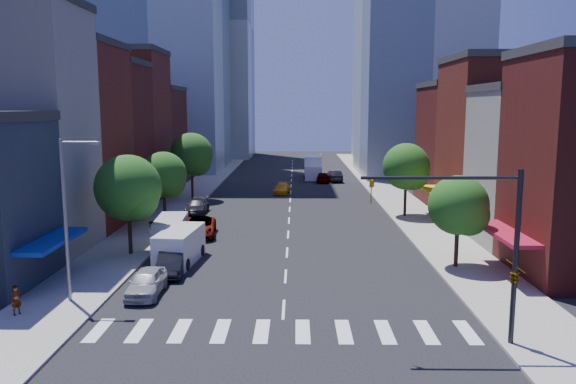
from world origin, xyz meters
The scene contains 32 objects.
ground centered at (0.00, 0.00, 0.00)m, with size 220.00×220.00×0.00m, color black.
sidewalk_left centered at (-12.50, 40.00, 0.07)m, with size 5.00×120.00×0.15m, color gray.
sidewalk_right centered at (12.50, 40.00, 0.07)m, with size 5.00×120.00×0.15m, color gray.
crosswalk centered at (0.00, -3.00, 0.01)m, with size 19.00×3.00×0.01m, color silver.
bldg_left_1 centered at (-21.00, 12.00, 9.00)m, with size 12.00×8.00×18.00m, color #B9B4AB.
bldg_left_2 centered at (-21.00, 20.50, 8.00)m, with size 12.00×9.00×16.00m, color maroon.
bldg_left_3 centered at (-21.00, 29.00, 7.50)m, with size 12.00×8.00×15.00m, color #4F1713.
bldg_left_4 centered at (-21.00, 37.50, 8.50)m, with size 12.00×9.00×17.00m, color maroon.
bldg_left_5 centered at (-21.00, 47.00, 6.50)m, with size 12.00×10.00×13.00m, color #4F1713.
bldg_right_1 centered at (21.00, 15.00, 6.00)m, with size 12.00×8.00×12.00m, color #B9B4AB.
bldg_right_2 centered at (21.00, 24.00, 7.50)m, with size 12.00×10.00×15.00m, color maroon.
bldg_right_3 centered at (21.00, 34.00, 6.50)m, with size 12.00×10.00×13.00m, color #4F1713.
tower_far_w centered at (-18.00, 95.00, 28.00)m, with size 18.00×18.00×56.00m, color #9EA5AD.
traffic_signal centered at (9.94, -4.50, 4.16)m, with size 7.24×2.24×8.00m.
streetlight centered at (-11.81, 1.00, 5.28)m, with size 2.25×0.25×9.00m.
tree_left_near centered at (-11.35, 10.92, 4.87)m, with size 4.80×4.80×7.30m.
tree_left_mid centered at (-11.35, 21.92, 4.53)m, with size 4.20×4.20×6.65m.
tree_left_far centered at (-11.35, 35.92, 5.20)m, with size 5.00×5.00×7.75m.
tree_right_near centered at (11.65, 7.92, 4.19)m, with size 4.00×4.00×6.20m.
tree_right_far centered at (11.65, 25.92, 4.86)m, with size 4.60×4.60×7.20m.
parked_car_front centered at (-8.01, 2.26, 0.76)m, with size 1.80×4.46×1.52m, color #A5A5AA.
parked_car_second centered at (-7.50, 6.51, 0.76)m, with size 1.61×4.62×1.52m, color black.
parked_car_third centered at (-7.50, 17.41, 0.78)m, with size 2.60×5.64×1.57m, color #999999.
parked_car_rear centered at (-9.50, 27.65, 0.71)m, with size 1.98×4.88×1.41m, color black.
cargo_van_near centered at (-7.51, 9.10, 1.18)m, with size 2.76×5.79×2.39m.
cargo_van_far centered at (-9.19, 13.99, 1.12)m, with size 2.53×5.47×2.27m.
taxi centered at (-1.09, 41.11, 0.63)m, with size 1.78×4.37×1.27m, color #FFB00D.
traffic_car_oncoming centered at (6.32, 52.84, 0.81)m, with size 1.71×4.91×1.62m, color black.
traffic_car_far centered at (4.54, 51.95, 0.74)m, with size 1.76×4.37×1.49m, color #999999.
box_truck centered at (3.32, 56.54, 1.64)m, with size 2.91×8.71×3.47m.
pedestrian_near centered at (-13.83, -1.31, 0.93)m, with size 0.57×0.37×1.56m, color #999999.
pedestrian_far centered at (-10.77, 14.19, 1.05)m, with size 0.88×0.68×1.81m, color #999999.
Camera 1 is at (0.64, -28.99, 10.83)m, focal length 35.00 mm.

